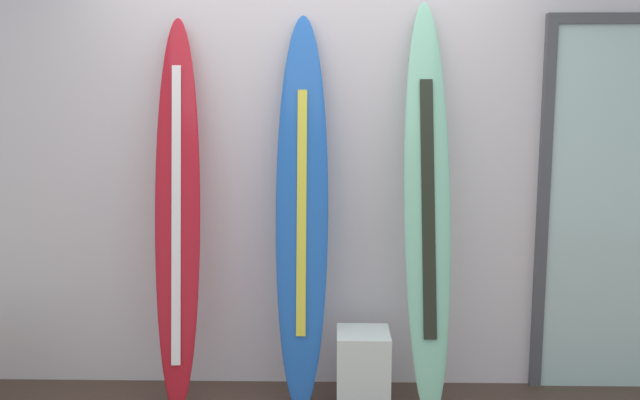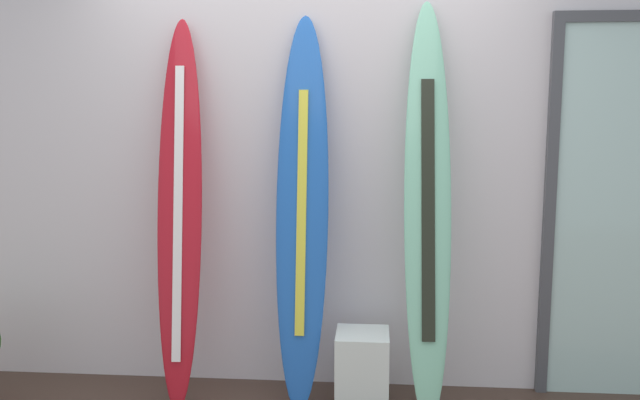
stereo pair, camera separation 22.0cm
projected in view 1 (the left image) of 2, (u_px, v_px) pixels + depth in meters
wall_back at (308, 151)px, 3.96m from camera, size 7.20×0.20×2.80m
surfboard_crimson at (178, 217)px, 3.67m from camera, size 0.27×0.47×2.16m
surfboard_cobalt at (302, 214)px, 3.68m from camera, size 0.30×0.45×2.17m
surfboard_seafoam at (427, 210)px, 3.61m from camera, size 0.27×0.56×2.24m
display_block_left at (363, 369)px, 3.71m from camera, size 0.29×0.29×0.43m
glass_door at (640, 201)px, 3.85m from camera, size 1.17×0.06×2.18m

